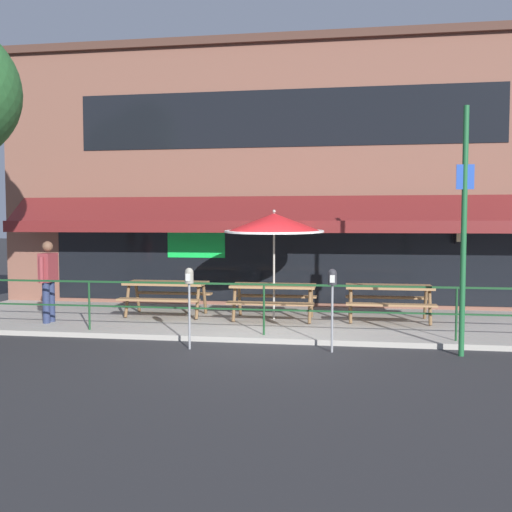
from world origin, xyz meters
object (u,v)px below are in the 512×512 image
object	(u,v)px
picnic_table_left	(166,289)
street_sign_pole	(464,229)
picnic_table_centre	(273,292)
patio_umbrella_centre	(274,223)
parking_meter_far	(332,285)
pedestrian_walking	(48,277)
parking_meter_near	(189,283)
picnic_table_right	(389,293)

from	to	relation	value
picnic_table_left	street_sign_pole	bearing A→B (deg)	-23.78
picnic_table_left	picnic_table_centre	distance (m)	2.45
patio_umbrella_centre	parking_meter_far	size ratio (longest dim) A/B	1.67
picnic_table_centre	street_sign_pole	xyz separation A→B (m)	(3.42, -2.42, 1.39)
picnic_table_left	parking_meter_far	size ratio (longest dim) A/B	1.27
picnic_table_centre	pedestrian_walking	world-z (taller)	pedestrian_walking
patio_umbrella_centre	pedestrian_walking	world-z (taller)	patio_umbrella_centre
picnic_table_centre	parking_meter_near	distance (m)	2.87
picnic_table_right	parking_meter_near	world-z (taller)	parking_meter_near
street_sign_pole	patio_umbrella_centre	bearing A→B (deg)	143.76
picnic_table_centre	picnic_table_left	bearing A→B (deg)	176.12
parking_meter_far	street_sign_pole	bearing A→B (deg)	1.34
parking_meter_far	street_sign_pole	size ratio (longest dim) A/B	0.35
picnic_table_centre	patio_umbrella_centre	distance (m)	1.48
picnic_table_left	parking_meter_far	bearing A→B (deg)	-35.12
pedestrian_walking	picnic_table_right	bearing A→B (deg)	9.47
patio_umbrella_centre	street_sign_pole	world-z (taller)	street_sign_pole
parking_meter_far	street_sign_pole	xyz separation A→B (m)	(2.12, 0.05, 0.95)
parking_meter_near	street_sign_pole	distance (m)	4.67
picnic_table_right	parking_meter_near	xyz separation A→B (m)	(-3.60, -2.76, 0.44)
picnic_table_centre	parking_meter_far	xyz separation A→B (m)	(1.30, -2.46, 0.44)
picnic_table_right	picnic_table_centre	bearing A→B (deg)	-176.05
picnic_table_right	street_sign_pole	bearing A→B (deg)	-69.36
picnic_table_centre	patio_umbrella_centre	size ratio (longest dim) A/B	0.76
picnic_table_left	parking_meter_far	distance (m)	4.59
picnic_table_right	patio_umbrella_centre	world-z (taller)	patio_umbrella_centre
picnic_table_right	parking_meter_near	distance (m)	4.56
parking_meter_far	parking_meter_near	bearing A→B (deg)	-177.09
patio_umbrella_centre	parking_meter_far	xyz separation A→B (m)	(1.30, -2.55, -1.03)
picnic_table_centre	patio_umbrella_centre	xyz separation A→B (m)	(-0.00, 0.09, 1.47)
patio_umbrella_centre	pedestrian_walking	xyz separation A→B (m)	(-4.63, -1.10, -1.12)
picnic_table_left	picnic_table_right	bearing A→B (deg)	0.04
parking_meter_near	street_sign_pole	world-z (taller)	street_sign_pole
picnic_table_right	parking_meter_near	size ratio (longest dim) A/B	1.27
patio_umbrella_centre	parking_meter_far	distance (m)	3.04
picnic_table_right	street_sign_pole	distance (m)	3.09
patio_umbrella_centre	street_sign_pole	distance (m)	4.24
pedestrian_walking	picnic_table_centre	bearing A→B (deg)	12.32
picnic_table_right	street_sign_pole	xyz separation A→B (m)	(0.97, -2.58, 1.39)
patio_umbrella_centre	parking_meter_near	size ratio (longest dim) A/B	1.67
picnic_table_left	pedestrian_walking	world-z (taller)	pedestrian_walking
picnic_table_left	pedestrian_walking	xyz separation A→B (m)	(-2.19, -1.18, 0.35)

